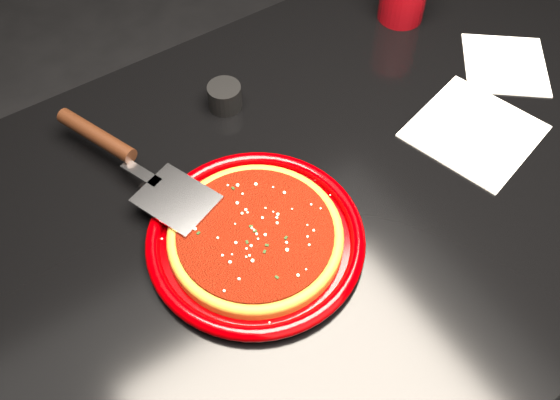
% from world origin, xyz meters
% --- Properties ---
extents(floor, '(4.00, 4.00, 0.01)m').
position_xyz_m(floor, '(0.00, 0.00, -0.01)').
color(floor, black).
rests_on(floor, ground).
extents(table, '(1.20, 0.80, 0.75)m').
position_xyz_m(table, '(0.00, 0.00, 0.38)').
color(table, black).
rests_on(table, floor).
extents(plate, '(0.33, 0.33, 0.02)m').
position_xyz_m(plate, '(-0.16, -0.02, 0.76)').
color(plate, '#710001').
rests_on(plate, table).
extents(pizza_crust, '(0.26, 0.26, 0.01)m').
position_xyz_m(pizza_crust, '(-0.16, -0.02, 0.76)').
color(pizza_crust, '#91601D').
rests_on(pizza_crust, plate).
extents(pizza_crust_rim, '(0.26, 0.26, 0.02)m').
position_xyz_m(pizza_crust_rim, '(-0.16, -0.02, 0.77)').
color(pizza_crust_rim, '#91601D').
rests_on(pizza_crust_rim, plate).
extents(pizza_sauce, '(0.23, 0.23, 0.01)m').
position_xyz_m(pizza_sauce, '(-0.16, -0.02, 0.77)').
color(pizza_sauce, '#691307').
rests_on(pizza_sauce, plate).
extents(parmesan_dusting, '(0.21, 0.21, 0.01)m').
position_xyz_m(parmesan_dusting, '(-0.16, -0.02, 0.78)').
color(parmesan_dusting, beige).
rests_on(parmesan_dusting, plate).
extents(basil_flecks, '(0.19, 0.19, 0.00)m').
position_xyz_m(basil_flecks, '(-0.16, -0.02, 0.78)').
color(basil_flecks, black).
rests_on(basil_flecks, plate).
extents(pizza_server, '(0.22, 0.36, 0.03)m').
position_xyz_m(pizza_server, '(-0.25, 0.17, 0.79)').
color(pizza_server, silver).
rests_on(pizza_server, plate).
extents(napkin_a, '(0.22, 0.22, 0.00)m').
position_xyz_m(napkin_a, '(0.23, -0.04, 0.75)').
color(napkin_a, white).
rests_on(napkin_a, table).
extents(napkin_b, '(0.20, 0.20, 0.00)m').
position_xyz_m(napkin_b, '(0.38, 0.04, 0.75)').
color(napkin_b, white).
rests_on(napkin_b, table).
extents(ramekin, '(0.06, 0.06, 0.04)m').
position_xyz_m(ramekin, '(-0.06, 0.23, 0.77)').
color(ramekin, black).
rests_on(ramekin, table).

